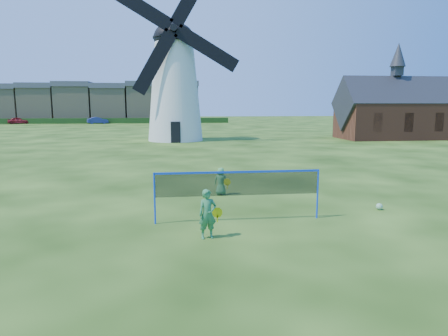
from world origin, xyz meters
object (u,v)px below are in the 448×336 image
car_right (98,120)px  player_girl (208,214)px  chapel (394,112)px  player_boy (221,181)px  car_left (19,121)px  badminton_net (238,184)px  windmill (175,82)px  play_ball (379,207)px

car_right → player_girl: bearing=174.9°
chapel → car_right: size_ratio=3.05×
player_boy → car_left: size_ratio=0.30×
chapel → badminton_net: (-20.75, -27.43, -1.60)m
chapel → player_girl: size_ratio=8.69×
windmill → chapel: 22.78m
player_girl → car_right: size_ratio=0.35×
badminton_net → play_ball: 5.11m
car_left → car_right: bearing=-107.3°
chapel → car_left: chapel is taller
player_girl → badminton_net: bearing=43.4°
car_left → player_girl: bearing=-169.1°
player_boy → car_right: (-16.13, 61.53, 0.08)m
windmill → badminton_net: bearing=-86.3°
play_ball → car_left: (-35.62, 65.55, 0.50)m
windmill → car_left: 48.10m
player_boy → play_ball: 5.84m
badminton_net → car_right: (-16.24, 65.10, -0.52)m
chapel → player_boy: (-20.86, -23.86, -2.19)m
player_boy → player_girl: bearing=94.6°
player_boy → car_left: car_left is taller
chapel → badminton_net: bearing=-127.1°
badminton_net → car_left: 73.01m
chapel → badminton_net: size_ratio=2.28×
play_ball → car_left: car_left is taller
car_left → windmill: bearing=-155.7°
player_boy → play_ball: bearing=165.7°
windmill → player_girl: bearing=-88.5°
chapel → player_girl: 36.26m
windmill → car_left: windmill is taller
player_boy → chapel: bearing=-116.0°
play_ball → player_girl: bearing=-160.0°
player_girl → car_left: size_ratio=0.37×
play_ball → badminton_net: bearing=-171.9°
player_boy → car_right: size_ratio=0.29×
car_left → car_right: car_right is taller
badminton_net → player_boy: bearing=91.8°
badminton_net → car_left: badminton_net is taller
player_girl → car_right: bearing=91.7°
badminton_net → play_ball: badminton_net is taller
play_ball → car_right: size_ratio=0.06×
chapel → player_girl: (-21.80, -28.90, -2.07)m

